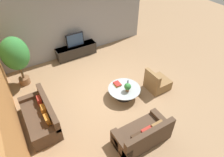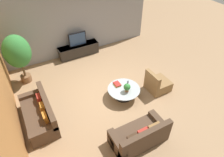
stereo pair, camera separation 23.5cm
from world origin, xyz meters
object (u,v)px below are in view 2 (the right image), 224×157
at_px(couch_near_entry, 140,136).
at_px(potted_plant_tabletop, 127,87).
at_px(television, 77,39).
at_px(armchair_wicker, 157,84).
at_px(media_console, 79,50).
at_px(coffee_table, 124,91).
at_px(potted_palm_tall, 17,53).
at_px(couch_by_wall, 40,115).

height_order(couch_near_entry, potted_plant_tabletop, couch_near_entry).
distance_m(television, armchair_wicker, 4.13).
bearing_deg(armchair_wicker, media_console, 25.05).
bearing_deg(couch_near_entry, television, -91.85).
bearing_deg(media_console, television, -90.00).
bearing_deg(couch_near_entry, armchair_wicker, -140.31).
height_order(television, armchair_wicker, television).
xyz_separation_m(media_console, armchair_wicker, (1.73, -3.71, -0.01)).
distance_m(coffee_table, potted_plant_tabletop, 0.34).
bearing_deg(potted_palm_tall, couch_by_wall, -89.23).
distance_m(couch_near_entry, armchair_wicker, 2.47).
bearing_deg(coffee_table, potted_plant_tabletop, -82.02).
height_order(television, potted_plant_tabletop, television).
bearing_deg(couch_near_entry, potted_plant_tabletop, -109.73).
bearing_deg(couch_by_wall, coffee_table, 83.29).
xyz_separation_m(media_console, couch_by_wall, (-2.54, -3.09, -0.00)).
xyz_separation_m(media_console, television, (0.00, -0.00, 0.58)).
xyz_separation_m(coffee_table, potted_plant_tabletop, (0.02, -0.16, 0.30)).
bearing_deg(couch_near_entry, media_console, -91.85).
xyz_separation_m(couch_near_entry, potted_plant_tabletop, (0.61, 1.69, 0.29)).
distance_m(media_console, coffee_table, 3.46).
bearing_deg(potted_plant_tabletop, potted_palm_tall, 136.79).
height_order(media_console, television, television).
height_order(armchair_wicker, potted_plant_tabletop, armchair_wicker).
bearing_deg(media_console, couch_near_entry, -91.85).
relative_size(couch_near_entry, potted_plant_tabletop, 5.04).
xyz_separation_m(couch_near_entry, armchair_wicker, (1.90, 1.58, -0.02)).
bearing_deg(coffee_table, armchair_wicker, -11.72).
distance_m(coffee_table, armchair_wicker, 1.35).
distance_m(coffee_table, couch_near_entry, 1.94).
bearing_deg(television, potted_palm_tall, -163.39).
xyz_separation_m(potted_palm_tall, potted_plant_tabletop, (3.01, -2.83, -0.77)).
bearing_deg(coffee_table, media_console, 96.87).
bearing_deg(potted_palm_tall, couch_near_entry, -62.01).
xyz_separation_m(television, potted_palm_tall, (-2.57, -0.77, 0.49)).
height_order(coffee_table, potted_palm_tall, potted_palm_tall).
distance_m(media_console, television, 0.58).
distance_m(media_console, armchair_wicker, 4.09).
distance_m(media_console, potted_palm_tall, 2.89).
bearing_deg(coffee_table, potted_palm_tall, 138.25).
height_order(couch_by_wall, potted_plant_tabletop, couch_by_wall).
distance_m(television, coffee_table, 3.51).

